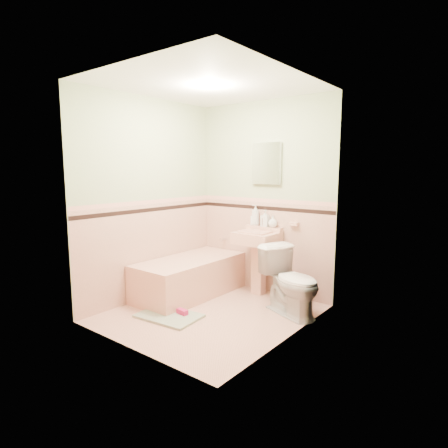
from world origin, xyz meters
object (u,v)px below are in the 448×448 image
Objects in this scene: bathtub at (190,278)px; toilet at (292,281)px; shoe at (182,312)px; soap_bottle_mid at (265,218)px; sink at (256,264)px; soap_bottle_left at (255,215)px; medicine_cabinet at (266,163)px; soap_bottle_right at (273,221)px; bucket at (293,292)px.

toilet is (1.36, 0.22, 0.16)m from bathtub.
shoe is at bearing 153.18° from toilet.
sink is at bearing -95.05° from soap_bottle_mid.
sink is 3.01× the size of soap_bottle_left.
medicine_cabinet reaches higher than sink.
soap_bottle_left reaches higher than toilet.
sink reaches higher than toilet.
soap_bottle_right reaches higher than sink.
soap_bottle_left is 1.63m from shoe.
soap_bottle_mid is at bearing 180.00° from soap_bottle_right.
toilet is at bearing 47.03° from shoe.
soap_bottle_mid is at bearing 0.00° from soap_bottle_left.
soap_bottle_left reaches higher than sink.
bucket is (0.48, -0.10, -0.88)m from soap_bottle_mid.
sink is 6.12× the size of shoe.
soap_bottle_left is (0.54, 0.71, 0.80)m from bathtub.
medicine_cabinet reaches higher than bucket.
soap_bottle_left reaches higher than bathtub.
soap_bottle_mid is (0.02, 0.18, 0.58)m from sink.
soap_bottle_right is (0.13, 0.18, 0.55)m from sink.
toilet is at bearing -37.50° from medicine_cabinet.
medicine_cabinet is 2.47× the size of soap_bottle_mid.
soap_bottle_left is 1.28× the size of soap_bottle_mid.
soap_bottle_mid reaches higher than soap_bottle_right.
bathtub is 1.39m from toilet.
sink is at bearing 83.51° from shoe.
soap_bottle_left is 0.36× the size of toilet.
soap_bottle_left is at bearing 180.00° from soap_bottle_mid.
medicine_cabinet is 1.93× the size of soap_bottle_left.
medicine_cabinet is (0.68, 0.74, 1.47)m from bathtub.
bucket is at bearing -14.80° from soap_bottle_right.
medicine_cabinet is 3.54× the size of soap_bottle_right.
bathtub is at bearing 132.09° from shoe.
bathtub reaches higher than bucket.
bathtub is 6.98× the size of soap_bottle_mid.
bathtub is 2.83× the size of medicine_cabinet.
shoe is (-0.10, -1.31, -0.97)m from soap_bottle_left.
soap_bottle_left is at bearing 91.08° from shoe.
bucket is at bearing 46.41° from toilet.
soap_bottle_mid is 1.63m from shoe.
bathtub is at bearing -132.58° from medicine_cabinet.
soap_bottle_left reaches higher than bucket.
medicine_cabinet is 1.67m from bucket.
soap_bottle_mid is 0.28× the size of toilet.
soap_bottle_left is (-0.14, 0.18, 0.61)m from sink.
soap_bottle_right is 1.11× the size of shoe.
bucket is (-0.18, 0.39, -0.27)m from toilet.
shoe is at bearing -121.17° from bucket.
soap_bottle_mid is (0.15, 0.00, -0.03)m from soap_bottle_left.
soap_bottle_right is at bearing 0.00° from soap_bottle_mid.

